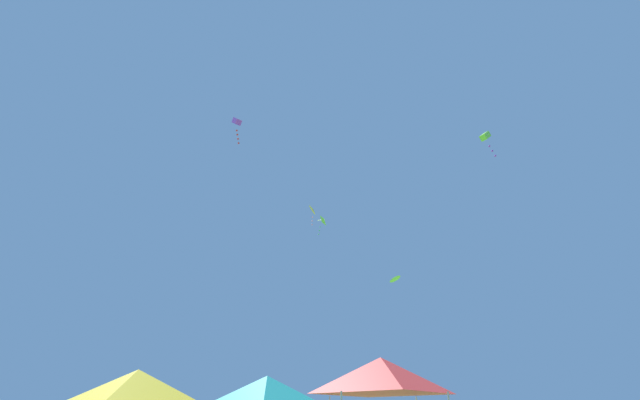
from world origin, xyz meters
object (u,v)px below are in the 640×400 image
Objects in this scene: kite_white_diamond at (321,220)px; kite_lime_delta at (395,278)px; kite_lime_box at (485,137)px; kite_lime_diamond at (324,221)px; canopy_tent_red at (382,375)px; canopy_tent_yellow at (135,387)px; kite_yellow_delta at (313,210)px; canopy_tent_teal at (267,390)px; kite_purple_box at (237,122)px.

kite_white_diamond is 1.54× the size of kite_lime_delta.
kite_lime_box is 4.20× the size of kite_lime_diamond.
canopy_tent_red is 2.15× the size of kite_white_diamond.
canopy_tent_yellow is 18.98m from kite_lime_delta.
kite_lime_box is 1.25× the size of kite_yellow_delta.
kite_white_diamond is (3.53, 15.87, 15.13)m from canopy_tent_teal.
kite_lime_diamond is at bearing 168.38° from kite_lime_delta.
canopy_tent_yellow is 1.55× the size of kite_yellow_delta.
kite_yellow_delta reaches higher than canopy_tent_teal.
kite_white_diamond is at bearing 120.67° from kite_lime_delta.
kite_lime_delta is 15.83m from kite_purple_box.
canopy_tent_red reaches higher than canopy_tent_yellow.
canopy_tent_red is at bearing -53.90° from kite_purple_box.
canopy_tent_red is 1.79× the size of kite_yellow_delta.
kite_purple_box is 1.18× the size of kite_yellow_delta.
kite_purple_box is (0.06, 10.49, 18.21)m from canopy_tent_yellow.
kite_yellow_delta is (6.00, 5.92, -3.92)m from kite_purple_box.
kite_white_diamond reaches higher than canopy_tent_yellow.
kite_yellow_delta is at bearing 44.63° from kite_purple_box.
canopy_tent_yellow is at bearing -153.01° from kite_lime_box.
kite_lime_diamond is 3.23m from kite_yellow_delta.
canopy_tent_teal is at bearing -102.04° from kite_yellow_delta.
kite_lime_delta is (4.42, -7.45, -7.77)m from kite_white_diamond.
kite_lime_box is (18.07, 9.20, 17.08)m from canopy_tent_yellow.
canopy_tent_red is at bearing -85.59° from kite_yellow_delta.
kite_purple_box is at bearing -125.03° from kite_white_diamond.
kite_lime_diamond is at bearing 92.28° from canopy_tent_red.
kite_white_diamond is 0.66× the size of kite_lime_box.
kite_purple_box is (-11.44, -2.57, 10.64)m from kite_lime_delta.
kite_yellow_delta is (-1.02, -4.09, -1.04)m from kite_white_diamond.
kite_purple_box reaches higher than canopy_tent_teal.
kite_lime_delta reaches higher than canopy_tent_teal.
kite_lime_box is at bearing -45.80° from kite_white_diamond.
kite_lime_delta is at bearing -11.62° from kite_lime_diamond.
canopy_tent_red is 24.89m from kite_white_diamond.
canopy_tent_teal is 18.53m from kite_yellow_delta.
kite_purple_box is (-3.49, 5.86, 18.00)m from canopy_tent_teal.
kite_lime_diamond is 9.65m from kite_purple_box.
canopy_tent_yellow is 21.01m from kite_purple_box.
kite_purple_box is (-6.69, -3.55, 5.99)m from kite_lime_diamond.
canopy_tent_red is at bearing -141.39° from kite_lime_box.
canopy_tent_yellow is at bearing -115.67° from kite_lime_diamond.
kite_lime_delta is (11.50, 13.06, 7.57)m from canopy_tent_yellow.
kite_white_diamond is at bearing 90.57° from canopy_tent_red.
kite_lime_diamond is (-0.53, 13.45, 11.81)m from canopy_tent_red.
kite_purple_box reaches higher than kite_lime_diamond.
kite_white_diamond reaches higher than kite_lime_delta.
canopy_tent_red is at bearing -89.43° from kite_white_diamond.
canopy_tent_teal is at bearing 132.69° from canopy_tent_red.
canopy_tent_red is (3.73, -4.05, 0.20)m from canopy_tent_teal.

